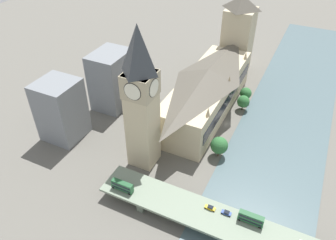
{
  "coord_description": "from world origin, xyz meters",
  "views": [
    {
      "loc": [
        -35.18,
        152.02,
        118.41
      ],
      "look_at": [
        21.54,
        35.45,
        20.02
      ],
      "focal_mm": 35.0,
      "sensor_mm": 36.0,
      "label": 1
    }
  ],
  "objects_px": {
    "clock_tower": "(141,98)",
    "car_northbound_mid": "(210,208)",
    "parliament_hall": "(207,90)",
    "victoria_tower": "(238,35)",
    "double_decker_bus_lead": "(251,218)",
    "double_decker_bus_rear": "(122,186)",
    "car_southbound_mid": "(226,213)",
    "road_bridge": "(249,233)"
  },
  "relations": [
    {
      "from": "clock_tower",
      "to": "double_decker_bus_rear",
      "type": "distance_m",
      "value": 39.32
    },
    {
      "from": "victoria_tower",
      "to": "car_northbound_mid",
      "type": "distance_m",
      "value": 138.74
    },
    {
      "from": "clock_tower",
      "to": "double_decker_bus_lead",
      "type": "xyz_separation_m",
      "value": [
        -58.88,
        18.36,
        -28.88
      ]
    },
    {
      "from": "clock_tower",
      "to": "double_decker_bus_lead",
      "type": "distance_m",
      "value": 68.11
    },
    {
      "from": "double_decker_bus_lead",
      "to": "car_northbound_mid",
      "type": "relative_size",
      "value": 2.26
    },
    {
      "from": "victoria_tower",
      "to": "car_southbound_mid",
      "type": "bearing_deg",
      "value": 105.36
    },
    {
      "from": "double_decker_bus_lead",
      "to": "clock_tower",
      "type": "bearing_deg",
      "value": -17.32
    },
    {
      "from": "double_decker_bus_lead",
      "to": "parliament_hall",
      "type": "bearing_deg",
      "value": -57.88
    },
    {
      "from": "clock_tower",
      "to": "car_northbound_mid",
      "type": "height_order",
      "value": "clock_tower"
    },
    {
      "from": "car_northbound_mid",
      "to": "car_southbound_mid",
      "type": "distance_m",
      "value": 6.87
    },
    {
      "from": "double_decker_bus_rear",
      "to": "road_bridge",
      "type": "bearing_deg",
      "value": -175.95
    },
    {
      "from": "parliament_hall",
      "to": "road_bridge",
      "type": "relative_size",
      "value": 0.69
    },
    {
      "from": "victoria_tower",
      "to": "double_decker_bus_rear",
      "type": "height_order",
      "value": "victoria_tower"
    },
    {
      "from": "parliament_hall",
      "to": "road_bridge",
      "type": "distance_m",
      "value": 91.71
    },
    {
      "from": "parliament_hall",
      "to": "victoria_tower",
      "type": "height_order",
      "value": "victoria_tower"
    },
    {
      "from": "victoria_tower",
      "to": "double_decker_bus_rear",
      "type": "distance_m",
      "value": 142.64
    },
    {
      "from": "double_decker_bus_lead",
      "to": "car_southbound_mid",
      "type": "distance_m",
      "value": 10.05
    },
    {
      "from": "clock_tower",
      "to": "car_northbound_mid",
      "type": "distance_m",
      "value": 55.63
    },
    {
      "from": "double_decker_bus_lead",
      "to": "car_southbound_mid",
      "type": "height_order",
      "value": "double_decker_bus_lead"
    },
    {
      "from": "clock_tower",
      "to": "car_southbound_mid",
      "type": "relative_size",
      "value": 17.44
    },
    {
      "from": "double_decker_bus_rear",
      "to": "car_southbound_mid",
      "type": "bearing_deg",
      "value": -170.22
    },
    {
      "from": "clock_tower",
      "to": "parliament_hall",
      "type": "bearing_deg",
      "value": -102.56
    },
    {
      "from": "parliament_hall",
      "to": "victoria_tower",
      "type": "bearing_deg",
      "value": -89.95
    },
    {
      "from": "double_decker_bus_lead",
      "to": "car_northbound_mid",
      "type": "bearing_deg",
      "value": 2.65
    },
    {
      "from": "victoria_tower",
      "to": "double_decker_bus_lead",
      "type": "bearing_deg",
      "value": 109.25
    },
    {
      "from": "clock_tower",
      "to": "victoria_tower",
      "type": "height_order",
      "value": "clock_tower"
    },
    {
      "from": "parliament_hall",
      "to": "clock_tower",
      "type": "relative_size",
      "value": 1.25
    },
    {
      "from": "road_bridge",
      "to": "double_decker_bus_lead",
      "type": "height_order",
      "value": "double_decker_bus_lead"
    },
    {
      "from": "road_bridge",
      "to": "car_southbound_mid",
      "type": "xyz_separation_m",
      "value": [
        10.6,
        -3.84,
        1.95
      ]
    },
    {
      "from": "parliament_hall",
      "to": "double_decker_bus_rear",
      "type": "relative_size",
      "value": 8.83
    },
    {
      "from": "car_northbound_mid",
      "to": "car_southbound_mid",
      "type": "bearing_deg",
      "value": -175.41
    },
    {
      "from": "victoria_tower",
      "to": "double_decker_bus_rear",
      "type": "bearing_deg",
      "value": 86.59
    },
    {
      "from": "clock_tower",
      "to": "road_bridge",
      "type": "distance_m",
      "value": 71.65
    },
    {
      "from": "parliament_hall",
      "to": "clock_tower",
      "type": "distance_m",
      "value": 61.76
    },
    {
      "from": "victoria_tower",
      "to": "car_northbound_mid",
      "type": "bearing_deg",
      "value": 102.55
    },
    {
      "from": "parliament_hall",
      "to": "car_northbound_mid",
      "type": "height_order",
      "value": "parliament_hall"
    },
    {
      "from": "double_decker_bus_rear",
      "to": "parliament_hall",
      "type": "bearing_deg",
      "value": -95.91
    },
    {
      "from": "clock_tower",
      "to": "victoria_tower",
      "type": "xyz_separation_m",
      "value": [
        -12.35,
        -114.89,
        -10.87
      ]
    },
    {
      "from": "parliament_hall",
      "to": "victoria_tower",
      "type": "xyz_separation_m",
      "value": [
        0.06,
        -59.22,
        12.83
      ]
    },
    {
      "from": "parliament_hall",
      "to": "car_southbound_mid",
      "type": "xyz_separation_m",
      "value": [
        -36.62,
        74.25,
        -7.14
      ]
    },
    {
      "from": "parliament_hall",
      "to": "car_southbound_mid",
      "type": "bearing_deg",
      "value": 116.25
    },
    {
      "from": "parliament_hall",
      "to": "double_decker_bus_lead",
      "type": "height_order",
      "value": "parliament_hall"
    }
  ]
}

